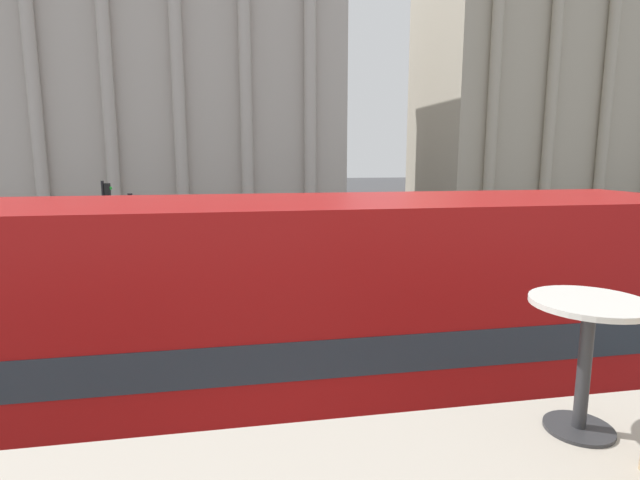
# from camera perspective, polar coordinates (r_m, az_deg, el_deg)

# --- Properties ---
(double_decker_bus) EXTENTS (11.07, 2.70, 4.01)m
(double_decker_bus) POSITION_cam_1_polar(r_m,az_deg,el_deg) (6.80, -3.81, -10.52)
(double_decker_bus) COLOR black
(double_decker_bus) RESTS_ON ground_plane
(cafe_dining_table) EXTENTS (0.60, 0.60, 0.73)m
(cafe_dining_table) POSITION_cam_1_polar(r_m,az_deg,el_deg) (3.01, 28.22, -9.62)
(cafe_dining_table) COLOR #2D2D30
(cafe_dining_table) RESTS_ON cafe_floor_slab
(plaza_building_left) EXTENTS (31.02, 15.58, 22.04)m
(plaza_building_left) POSITION_cam_1_polar(r_m,az_deg,el_deg) (47.21, -18.17, 16.99)
(plaza_building_left) COLOR #BCB2A8
(plaza_building_left) RESTS_ON ground_plane
(plaza_building_right) EXTENTS (26.88, 13.68, 24.84)m
(plaza_building_right) POSITION_cam_1_polar(r_m,az_deg,el_deg) (56.15, 25.72, 16.71)
(plaza_building_right) COLOR #B2A893
(plaza_building_right) RESTS_ON ground_plane
(traffic_light_near) EXTENTS (0.42, 0.24, 3.65)m
(traffic_light_near) POSITION_cam_1_polar(r_m,az_deg,el_deg) (13.52, -20.28, -0.29)
(traffic_light_near) COLOR black
(traffic_light_near) RESTS_ON ground_plane
(traffic_light_mid) EXTENTS (0.42, 0.24, 3.58)m
(traffic_light_mid) POSITION_cam_1_polar(r_m,az_deg,el_deg) (22.16, -23.23, 3.06)
(traffic_light_mid) COLOR black
(traffic_light_mid) RESTS_ON ground_plane
(car_silver) EXTENTS (4.20, 1.93, 1.35)m
(car_silver) POSITION_cam_1_polar(r_m,az_deg,el_deg) (29.90, -13.62, 1.88)
(car_silver) COLOR black
(car_silver) RESTS_ON ground_plane
(car_white) EXTENTS (4.20, 1.93, 1.35)m
(car_white) POSITION_cam_1_polar(r_m,az_deg,el_deg) (23.19, -14.66, -0.33)
(car_white) COLOR black
(car_white) RESTS_ON ground_plane
(pedestrian_olive) EXTENTS (0.32, 0.32, 1.65)m
(pedestrian_olive) POSITION_cam_1_polar(r_m,az_deg,el_deg) (25.13, -11.45, 1.11)
(pedestrian_olive) COLOR #282B33
(pedestrian_olive) RESTS_ON ground_plane
(pedestrian_yellow) EXTENTS (0.32, 0.32, 1.82)m
(pedestrian_yellow) POSITION_cam_1_polar(r_m,az_deg,el_deg) (30.59, -0.24, 2.99)
(pedestrian_yellow) COLOR #282B33
(pedestrian_yellow) RESTS_ON ground_plane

